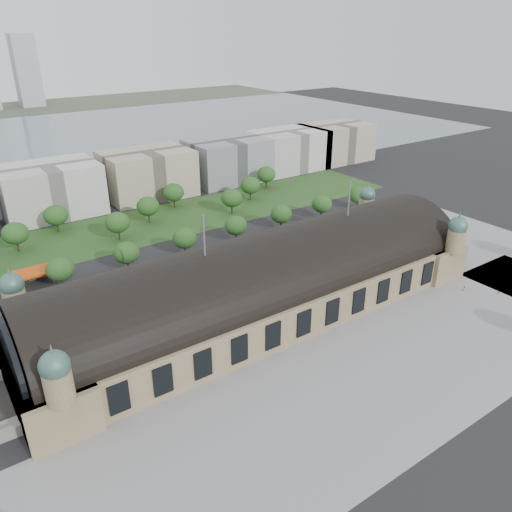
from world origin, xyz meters
TOP-DOWN VIEW (x-y plane):
  - ground at (0.00, 0.00)m, footprint 900.00×900.00m
  - station at (0.00, 0.00)m, footprint 150.00×48.40m
  - plaza_south at (10.00, -44.00)m, footprint 190.00×48.00m
  - plaza_east at (103.00, 0.00)m, footprint 56.00×100.00m
  - road_slab at (-20.00, 38.00)m, footprint 260.00×26.00m
  - grass_belt at (-15.00, 93.00)m, footprint 300.00×45.00m
  - petrol_station at (-53.91, 65.28)m, footprint 14.00×13.00m
  - lake at (0.00, 298.00)m, footprint 700.00×320.00m
  - far_tower_right at (45.00, 508.00)m, footprint 24.00×24.00m
  - office_3 at (-30.00, 133.00)m, footprint 45.00×32.00m
  - office_4 at (20.00, 133.00)m, footprint 45.00×32.00m
  - office_5 at (70.00, 133.00)m, footprint 45.00×32.00m
  - office_6 at (115.00, 133.00)m, footprint 45.00×32.00m
  - office_7 at (155.00, 133.00)m, footprint 45.00×32.00m
  - tree_row_3 at (-48.00, 53.00)m, footprint 9.60×9.60m
  - tree_row_4 at (-24.00, 53.00)m, footprint 9.60×9.60m
  - tree_row_5 at (0.00, 53.00)m, footprint 9.60×9.60m
  - tree_row_6 at (24.00, 53.00)m, footprint 9.60×9.60m
  - tree_row_7 at (48.00, 53.00)m, footprint 9.60×9.60m
  - tree_row_8 at (72.00, 53.00)m, footprint 9.60×9.60m
  - tree_row_9 at (96.00, 53.00)m, footprint 9.60×9.60m
  - tree_belt_4 at (-54.00, 95.00)m, footprint 10.40×10.40m
  - tree_belt_5 at (-35.00, 107.00)m, footprint 10.40×10.40m
  - tree_belt_6 at (-16.00, 83.00)m, footprint 10.40×10.40m
  - tree_belt_7 at (3.00, 95.00)m, footprint 10.40×10.40m
  - tree_belt_8 at (22.00, 107.00)m, footprint 10.40×10.40m
  - tree_belt_9 at (41.00, 83.00)m, footprint 10.40×10.40m
  - tree_belt_10 at (60.00, 95.00)m, footprint 10.40×10.40m
  - tree_belt_11 at (79.00, 107.00)m, footprint 10.40×10.40m
  - traffic_car_3 at (-40.88, 44.63)m, footprint 4.53×2.09m
  - traffic_car_4 at (19.87, 30.99)m, footprint 4.76×2.13m
  - traffic_car_5 at (32.68, 45.27)m, footprint 4.85×1.87m
  - traffic_car_6 at (73.76, 30.58)m, footprint 4.83×2.72m
  - parked_car_0 at (-69.60, 25.00)m, footprint 4.20×3.52m
  - parked_car_1 at (-53.53, 22.57)m, footprint 5.40×4.38m
  - parked_car_2 at (-50.62, 21.87)m, footprint 5.29×4.13m
  - parked_car_3 at (-55.15, 23.85)m, footprint 4.57×3.19m
  - parked_car_4 at (-52.81, 24.95)m, footprint 4.08×3.11m
  - parked_car_5 at (-43.74, 25.00)m, footprint 5.50×4.79m
  - parked_car_6 at (-34.06, 23.41)m, footprint 5.77×5.21m
  - bus_west at (-7.68, 27.00)m, footprint 12.32×3.50m
  - bus_mid at (6.68, 30.23)m, footprint 12.25×2.90m
  - bus_east at (40.00, 32.00)m, footprint 10.69×2.54m
  - pedestrian_0 at (65.46, -28.48)m, footprint 0.99×0.76m
  - pedestrian_1 at (73.15, -36.57)m, footprint 0.68×0.68m

SIDE VIEW (x-z plane):
  - ground at x=0.00m, z-range 0.00..0.00m
  - plaza_south at x=10.00m, z-range -0.06..0.06m
  - plaza_east at x=103.00m, z-range -0.06..0.06m
  - road_slab at x=-20.00m, z-range -0.05..0.05m
  - grass_belt at x=-15.00m, z-range -0.05..0.05m
  - lake at x=0.00m, z-range -0.04..0.04m
  - traffic_car_6 at x=73.76m, z-range 0.00..1.27m
  - traffic_car_3 at x=-40.88m, z-range 0.00..1.28m
  - parked_car_4 at x=-52.81m, z-range 0.00..1.29m
  - parked_car_0 at x=-69.60m, z-range 0.00..1.36m
  - parked_car_1 at x=-53.53m, z-range 0.00..1.37m
  - parked_car_5 at x=-43.74m, z-range 0.00..1.41m
  - parked_car_2 at x=-50.62m, z-range 0.00..1.43m
  - parked_car_3 at x=-55.15m, z-range 0.00..1.44m
  - traffic_car_5 at x=32.68m, z-range 0.00..1.57m
  - pedestrian_1 at x=73.15m, z-range 0.00..1.59m
  - traffic_car_4 at x=19.87m, z-range 0.00..1.59m
  - parked_car_6 at x=-34.06m, z-range 0.00..1.61m
  - pedestrian_0 at x=65.46m, z-range 0.00..1.79m
  - bus_east at x=40.00m, z-range 0.00..2.97m
  - bus_west at x=-7.68m, z-range 0.00..3.40m
  - bus_mid at x=6.68m, z-range 0.00..3.41m
  - petrol_station at x=-53.91m, z-range 0.42..5.47m
  - tree_row_3 at x=-48.00m, z-range 1.67..13.19m
  - tree_row_4 at x=-24.00m, z-range 1.67..13.19m
  - tree_row_5 at x=0.00m, z-range 1.67..13.19m
  - tree_row_6 at x=24.00m, z-range 1.67..13.19m
  - tree_row_7 at x=48.00m, z-range 1.67..13.19m
  - tree_row_8 at x=72.00m, z-range 1.67..13.19m
  - tree_row_9 at x=96.00m, z-range 1.67..13.19m
  - tree_belt_4 at x=-54.00m, z-range 1.81..14.29m
  - tree_belt_5 at x=-35.00m, z-range 1.81..14.29m
  - tree_belt_6 at x=-16.00m, z-range 1.81..14.29m
  - tree_belt_7 at x=3.00m, z-range 1.81..14.29m
  - tree_belt_8 at x=22.00m, z-range 1.81..14.29m
  - tree_belt_9 at x=41.00m, z-range 1.81..14.29m
  - tree_belt_10 at x=60.00m, z-range 1.81..14.29m
  - tree_belt_11 at x=79.00m, z-range 1.81..14.29m
  - station at x=0.00m, z-range -11.87..32.43m
  - office_3 at x=-30.00m, z-range 0.00..24.00m
  - office_4 at x=20.00m, z-range 0.00..24.00m
  - office_5 at x=70.00m, z-range 0.00..24.00m
  - office_6 at x=115.00m, z-range 0.00..24.00m
  - office_7 at x=155.00m, z-range 0.00..24.00m
  - far_tower_right at x=45.00m, z-range 0.00..75.00m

